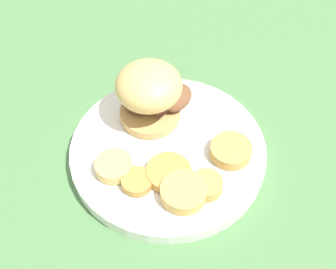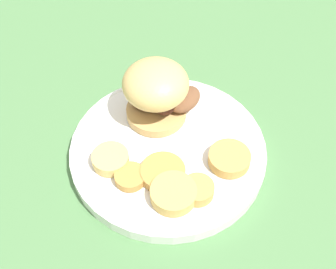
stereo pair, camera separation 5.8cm
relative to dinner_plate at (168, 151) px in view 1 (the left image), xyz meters
The scene contains 9 objects.
ground_plane 0.01m from the dinner_plate, ahead, with size 4.00×4.00×0.00m, color #4C7A47.
dinner_plate is the anchor object (origin of this frame).
sandwich 0.08m from the dinner_plate, 144.72° to the left, with size 0.09×0.10×0.08m.
potato_round_0 0.08m from the dinner_plate, 21.01° to the right, with size 0.04×0.04×0.02m, color tan.
potato_round_1 0.08m from the dinner_plate, 42.75° to the right, with size 0.06×0.06×0.02m, color tan.
potato_round_2 0.07m from the dinner_plate, 85.94° to the right, with size 0.04×0.04×0.01m, color #BC8942.
potato_round_3 0.08m from the dinner_plate, 24.87° to the left, with size 0.05×0.05×0.01m, color tan.
potato_round_4 0.05m from the dinner_plate, 55.67° to the right, with size 0.06×0.06×0.01m, color #BC8942.
potato_round_5 0.08m from the dinner_plate, 118.39° to the right, with size 0.05×0.05×0.01m, color #DBB766.
Camera 1 is at (0.20, -0.30, 0.50)m, focal length 50.00 mm.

